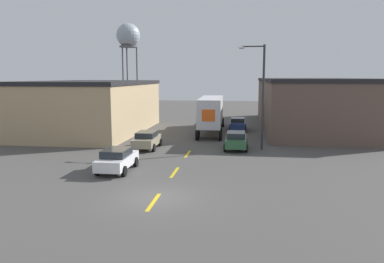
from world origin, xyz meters
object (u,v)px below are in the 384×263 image
at_px(parked_car_left_near, 117,159).
at_px(street_lamp, 261,90).
at_px(semi_truck, 212,111).
at_px(parked_car_left_far, 147,140).
at_px(parked_car_right_mid, 236,140).
at_px(water_tower, 128,37).
at_px(parked_car_right_far, 238,124).

distance_m(parked_car_left_near, street_lamp, 13.83).
height_order(parked_car_left_near, street_lamp, street_lamp).
distance_m(semi_truck, parked_car_left_far, 11.59).
bearing_deg(parked_car_right_mid, parked_car_left_far, -174.24).
xyz_separation_m(parked_car_right_mid, water_tower, (-22.48, 42.48, 13.41)).
height_order(semi_truck, parked_car_right_mid, semi_truck).
bearing_deg(parked_car_right_far, semi_truck, -148.84).
relative_size(parked_car_left_far, parked_car_right_mid, 1.00).
height_order(semi_truck, parked_car_left_far, semi_truck).
relative_size(parked_car_right_far, water_tower, 0.25).
bearing_deg(parked_car_left_near, street_lamp, 42.41).
distance_m(parked_car_right_far, water_tower, 40.62).
bearing_deg(parked_car_right_far, water_tower, 125.89).
relative_size(parked_car_left_far, street_lamp, 0.47).
bearing_deg(parked_car_right_far, parked_car_right_mid, -90.00).
height_order(parked_car_right_far, parked_car_left_near, same).
relative_size(parked_car_left_near, street_lamp, 0.47).
xyz_separation_m(parked_car_right_far, parked_car_left_near, (-7.72, -20.16, 0.00)).
height_order(parked_car_right_mid, street_lamp, street_lamp).
relative_size(semi_truck, street_lamp, 1.47).
bearing_deg(water_tower, parked_car_right_far, -54.11).
bearing_deg(parked_car_left_near, parked_car_right_mid, 48.56).
relative_size(parked_car_right_mid, street_lamp, 0.47).
distance_m(semi_truck, street_lamp, 11.06).
xyz_separation_m(parked_car_right_mid, parked_car_right_far, (0.00, 11.42, 0.00)).
xyz_separation_m(parked_car_left_far, parked_car_left_near, (0.00, -7.96, 0.00)).
bearing_deg(parked_car_right_far, parked_car_left_far, -122.32).
bearing_deg(parked_car_right_mid, water_tower, 117.89).
xyz_separation_m(semi_truck, water_tower, (-19.56, 32.83, 11.84)).
height_order(parked_car_left_far, parked_car_right_far, same).
bearing_deg(water_tower, parked_car_left_near, -73.92).
bearing_deg(street_lamp, parked_car_left_far, -174.67).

